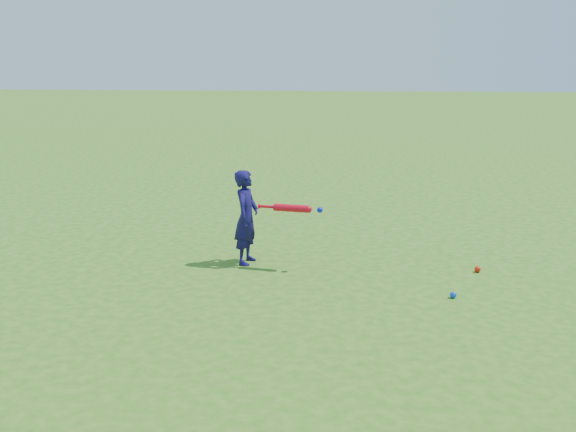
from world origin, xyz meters
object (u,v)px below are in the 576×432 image
at_px(child, 246,217).
at_px(ground_ball_blue, 453,295).
at_px(bat_swing, 294,208).
at_px(ground_ball_red, 478,269).

xyz_separation_m(child, ground_ball_blue, (2.24, -0.94, -0.52)).
bearing_deg(bat_swing, ground_ball_blue, -15.56).
height_order(child, ground_ball_red, child).
relative_size(child, ground_ball_red, 15.61).
distance_m(child, bat_swing, 0.61).
relative_size(child, bat_swing, 1.49).
distance_m(ground_ball_red, bat_swing, 2.18).
height_order(child, ground_ball_blue, child).
xyz_separation_m(child, bat_swing, (0.57, -0.15, 0.15)).
xyz_separation_m(ground_ball_red, ground_ball_blue, (-0.40, -0.84, -0.00)).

